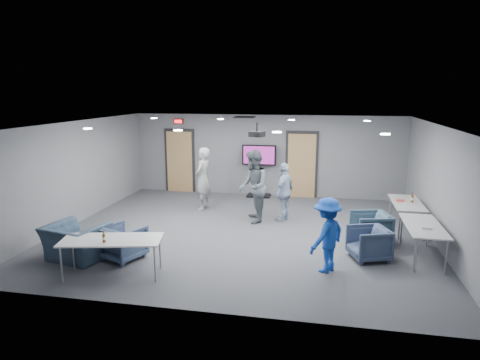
% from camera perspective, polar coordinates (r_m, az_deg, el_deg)
% --- Properties ---
extents(floor, '(9.00, 9.00, 0.00)m').
position_cam_1_polar(floor, '(10.78, 0.43, -6.95)').
color(floor, '#373A3F').
rests_on(floor, ground).
extents(ceiling, '(9.00, 9.00, 0.00)m').
position_cam_1_polar(ceiling, '(10.24, 0.45, 7.51)').
color(ceiling, white).
rests_on(ceiling, wall_back).
extents(wall_back, '(9.00, 0.02, 2.70)m').
position_cam_1_polar(wall_back, '(14.32, 3.44, 3.27)').
color(wall_back, slate).
rests_on(wall_back, floor).
extents(wall_front, '(9.00, 0.02, 2.70)m').
position_cam_1_polar(wall_front, '(6.67, -6.05, -6.76)').
color(wall_front, slate).
rests_on(wall_front, floor).
extents(wall_left, '(0.02, 8.00, 2.70)m').
position_cam_1_polar(wall_left, '(12.09, -21.01, 0.93)').
color(wall_left, slate).
rests_on(wall_left, floor).
extents(wall_right, '(0.02, 8.00, 2.70)m').
position_cam_1_polar(wall_right, '(10.57, 25.16, -0.88)').
color(wall_right, slate).
rests_on(wall_right, floor).
extents(door_left, '(1.06, 0.17, 2.24)m').
position_cam_1_polar(door_left, '(15.01, -8.02, 2.49)').
color(door_left, black).
rests_on(door_left, wall_back).
extents(door_right, '(1.06, 0.17, 2.24)m').
position_cam_1_polar(door_right, '(14.21, 8.21, 1.96)').
color(door_right, black).
rests_on(door_right, wall_back).
extents(exit_sign, '(0.32, 0.08, 0.16)m').
position_cam_1_polar(exit_sign, '(14.84, -8.20, 7.75)').
color(exit_sign, black).
rests_on(exit_sign, wall_back).
extents(hvac_diffuser, '(0.60, 0.60, 0.03)m').
position_cam_1_polar(hvac_diffuser, '(13.08, 0.60, 8.37)').
color(hvac_diffuser, black).
rests_on(hvac_diffuser, ceiling).
extents(downlights, '(6.18, 3.78, 0.02)m').
position_cam_1_polar(downlights, '(10.24, 0.45, 7.43)').
color(downlights, white).
rests_on(downlights, ceiling).
extents(person_a, '(0.53, 0.73, 1.85)m').
position_cam_1_polar(person_a, '(12.64, -4.98, 0.16)').
color(person_a, '#999C9A').
rests_on(person_a, floor).
extents(person_b, '(0.93, 1.09, 1.95)m').
position_cam_1_polar(person_b, '(11.36, 1.76, -0.88)').
color(person_b, '#525C62').
rests_on(person_b, floor).
extents(person_c, '(0.67, 1.01, 1.59)m').
position_cam_1_polar(person_c, '(11.58, 5.92, -1.59)').
color(person_c, '#A0B2CE').
rests_on(person_c, floor).
extents(person_d, '(0.98, 1.10, 1.48)m').
position_cam_1_polar(person_d, '(8.48, 11.53, -7.20)').
color(person_d, '#1B48B1').
rests_on(person_d, floor).
extents(chair_right_b, '(0.97, 0.96, 0.74)m').
position_cam_1_polar(chair_right_b, '(10.33, 17.01, -6.18)').
color(chair_right_b, '#374E60').
rests_on(chair_right_b, floor).
extents(chair_right_c, '(0.96, 0.95, 0.69)m').
position_cam_1_polar(chair_right_c, '(9.41, 16.78, -8.10)').
color(chair_right_c, '#37445F').
rests_on(chair_right_c, floor).
extents(chair_front_a, '(1.01, 1.02, 0.72)m').
position_cam_1_polar(chair_front_a, '(9.36, -15.33, -8.02)').
color(chair_front_a, '#3C4B67').
rests_on(chair_front_a, floor).
extents(chair_front_b, '(1.35, 1.24, 0.75)m').
position_cam_1_polar(chair_front_b, '(9.63, -21.00, -7.73)').
color(chair_front_b, '#324356').
rests_on(chair_front_b, floor).
extents(table_right_a, '(0.70, 1.68, 0.73)m').
position_cam_1_polar(table_right_a, '(11.53, 21.35, -3.01)').
color(table_right_a, '#ADB0B2').
rests_on(table_right_a, floor).
extents(table_right_b, '(0.72, 1.73, 0.73)m').
position_cam_1_polar(table_right_b, '(9.73, 23.24, -5.80)').
color(table_right_b, '#ADB0B2').
rests_on(table_right_b, floor).
extents(table_front_left, '(1.99, 1.17, 0.73)m').
position_cam_1_polar(table_front_left, '(8.49, -16.75, -7.83)').
color(table_front_left, '#ADB0B2').
rests_on(table_front_left, floor).
extents(bottle_front, '(0.06, 0.06, 0.22)m').
position_cam_1_polar(bottle_front, '(8.32, -17.70, -7.37)').
color(bottle_front, '#5F3510').
rests_on(bottle_front, table_front_left).
extents(bottle_right, '(0.07, 0.07, 0.27)m').
position_cam_1_polar(bottle_right, '(11.52, 21.97, -2.31)').
color(bottle_right, '#5F3510').
rests_on(bottle_right, table_right_a).
extents(snack_box, '(0.19, 0.14, 0.04)m').
position_cam_1_polar(snack_box, '(11.54, 20.57, -2.57)').
color(snack_box, '#C23930').
rests_on(snack_box, table_right_a).
extents(wrapper, '(0.20, 0.15, 0.04)m').
position_cam_1_polar(wrapper, '(9.48, 23.54, -5.85)').
color(wrapper, silver).
rests_on(wrapper, table_right_b).
extents(tv_stand, '(1.13, 0.54, 1.73)m').
position_cam_1_polar(tv_stand, '(14.15, 2.54, 1.68)').
color(tv_stand, black).
rests_on(tv_stand, floor).
extents(projector, '(0.42, 0.39, 0.36)m').
position_cam_1_polar(projector, '(10.82, 2.26, 6.16)').
color(projector, black).
rests_on(projector, ceiling).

